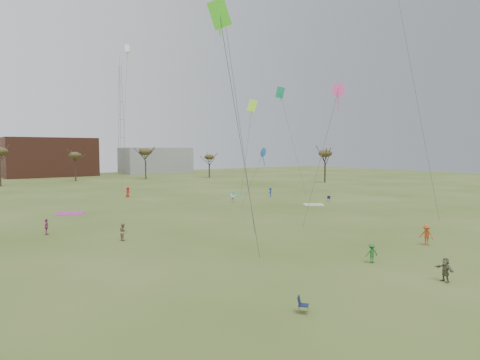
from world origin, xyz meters
TOP-DOWN VIEW (x-y plane):
  - ground at (0.00, 0.00)m, footprint 260.00×260.00m
  - flyer_near_center at (2.56, -1.06)m, footprint 1.08×0.88m
  - spectator_fore_b at (-9.61, 17.21)m, footprint 0.69×0.84m
  - spectator_fore_c at (2.63, -6.54)m, footprint 0.81×1.50m
  - flyer_mid_b at (11.27, -0.38)m, footprint 0.77×1.23m
  - spectator_mid_d at (-14.80, 24.11)m, footprint 0.58×0.99m
  - spectator_mid_e at (14.58, 33.82)m, footprint 1.04×0.89m
  - flyer_far_b at (3.60, 50.53)m, footprint 1.05×1.00m
  - flyer_far_c at (24.08, 35.86)m, footprint 1.03×1.26m
  - blanket_cream at (22.84, 24.16)m, footprint 4.11×4.11m
  - blanket_plum at (-9.43, 37.06)m, footprint 4.58×4.58m
  - blanket_olive at (20.45, 41.84)m, footprint 4.14×4.14m
  - camp_chair_left at (-8.27, -4.81)m, footprint 0.73×0.74m
  - camp_chair_right at (27.77, 25.54)m, footprint 0.74×0.74m
  - kites_aloft at (1.59, 26.94)m, footprint 53.14×66.24m
  - tree_line at (-2.85, 79.12)m, footprint 117.44×49.32m
  - building_brick at (5.00, 120.00)m, footprint 26.00×16.00m
  - building_grey at (40.00, 118.00)m, footprint 24.00×12.00m
  - radio_tower at (30.00, 125.00)m, footprint 1.51×1.72m

SIDE VIEW (x-z plane):
  - ground at x=0.00m, z-range 0.00..0.00m
  - blanket_cream at x=22.84m, z-range -0.01..0.02m
  - blanket_plum at x=-9.43m, z-range -0.01..0.02m
  - blanket_olive at x=20.45m, z-range -0.01..0.02m
  - camp_chair_left at x=-8.27m, z-range -0.18..0.69m
  - camp_chair_right at x=27.77m, z-range -0.18..0.69m
  - flyer_near_center at x=2.56m, z-range 0.00..1.46m
  - spectator_fore_c at x=2.63m, z-range 0.00..1.55m
  - spectator_mid_d at x=-14.80m, z-range 0.00..1.58m
  - spectator_fore_b at x=-9.61m, z-range 0.00..1.60m
  - flyer_far_c at x=24.08m, z-range 0.00..1.70m
  - flyer_far_b at x=3.60m, z-range 0.00..1.81m
  - flyer_mid_b at x=11.27m, z-range 0.00..1.83m
  - spectator_mid_e at x=14.58m, z-range 0.00..1.86m
  - building_grey at x=40.00m, z-range 0.00..9.00m
  - building_brick at x=5.00m, z-range 0.00..12.00m
  - tree_line at x=-2.85m, z-range 2.63..11.54m
  - radio_tower at x=30.00m, z-range -1.29..39.71m
  - kites_aloft at x=1.59m, z-range 7.77..35.63m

